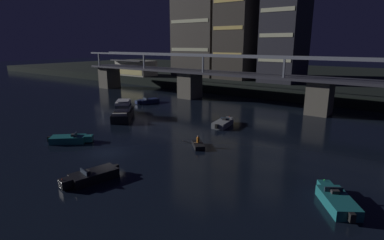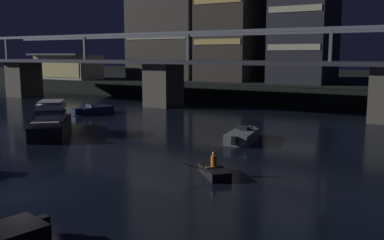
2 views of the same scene
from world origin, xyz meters
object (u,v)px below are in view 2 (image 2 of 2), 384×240
cabin_cruiser_near_left (52,121)px  speedboat_mid_left (94,110)px  river_bridge (262,76)px  dinghy_with_paddler (214,171)px  waterfront_pavilion (68,67)px  speedboat_mid_right (243,136)px

cabin_cruiser_near_left → speedboat_mid_left: bearing=116.3°
river_bridge → cabin_cruiser_near_left: (-11.00, -21.07, -3.17)m
speedboat_mid_left → dinghy_with_paddler: bearing=-34.1°
waterfront_pavilion → cabin_cruiser_near_left: 45.85m
cabin_cruiser_near_left → speedboat_mid_left: 12.46m
waterfront_pavilion → speedboat_mid_left: bearing=-39.9°
waterfront_pavilion → speedboat_mid_right: size_ratio=2.37×
river_bridge → speedboat_mid_left: bearing=-149.0°
speedboat_mid_left → cabin_cruiser_near_left: bearing=-63.7°
dinghy_with_paddler → speedboat_mid_left: bearing=145.9°
speedboat_mid_left → speedboat_mid_right: bearing=-16.4°
speedboat_mid_left → speedboat_mid_right: size_ratio=0.99×
cabin_cruiser_near_left → speedboat_mid_right: size_ratio=1.58×
speedboat_mid_right → waterfront_pavilion: bearing=149.3°
waterfront_pavilion → speedboat_mid_left: 34.29m
speedboat_mid_right → cabin_cruiser_near_left: bearing=-162.1°
river_bridge → dinghy_with_paddler: size_ratio=33.10×
river_bridge → cabin_cruiser_near_left: river_bridge is taller
waterfront_pavilion → dinghy_with_paddler: size_ratio=4.73×
waterfront_pavilion → dinghy_with_paddler: waterfront_pavilion is taller
river_bridge → speedboat_mid_left: river_bridge is taller
dinghy_with_paddler → speedboat_mid_right: bearing=103.7°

